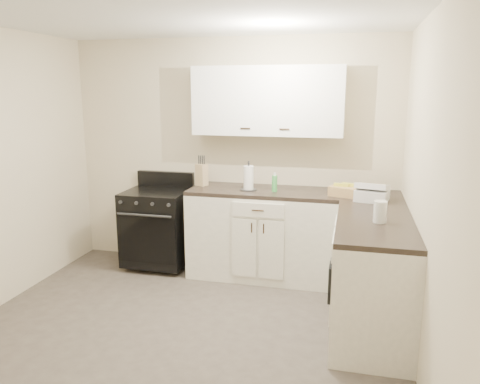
% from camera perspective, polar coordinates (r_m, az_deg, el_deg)
% --- Properties ---
extents(floor, '(3.60, 3.60, 0.00)m').
position_cam_1_polar(floor, '(3.93, -7.92, -17.55)').
color(floor, '#473F38').
rests_on(floor, ground).
extents(ceiling, '(3.60, 3.60, 0.00)m').
position_cam_1_polar(ceiling, '(3.45, -9.24, 21.31)').
color(ceiling, white).
rests_on(ceiling, wall_back).
extents(wall_back, '(3.60, 0.00, 3.60)m').
position_cam_1_polar(wall_back, '(5.17, -1.03, 4.56)').
color(wall_back, beige).
rests_on(wall_back, ground).
extents(wall_right, '(0.00, 3.60, 3.60)m').
position_cam_1_polar(wall_right, '(3.27, 22.13, -0.99)').
color(wall_right, beige).
rests_on(wall_right, ground).
extents(base_cabinets_back, '(1.55, 0.60, 0.90)m').
position_cam_1_polar(base_cabinets_back, '(4.97, 2.89, -5.25)').
color(base_cabinets_back, beige).
rests_on(base_cabinets_back, floor).
extents(base_cabinets_right, '(0.60, 1.90, 0.90)m').
position_cam_1_polar(base_cabinets_right, '(4.28, 15.63, -8.66)').
color(base_cabinets_right, beige).
rests_on(base_cabinets_right, floor).
extents(countertop_back, '(1.55, 0.60, 0.04)m').
position_cam_1_polar(countertop_back, '(4.85, 2.95, 0.05)').
color(countertop_back, black).
rests_on(countertop_back, base_cabinets_back).
extents(countertop_right, '(0.60, 1.90, 0.04)m').
position_cam_1_polar(countertop_right, '(4.14, 16.01, -2.57)').
color(countertop_right, black).
rests_on(countertop_right, base_cabinets_right).
extents(upper_cabinets, '(1.55, 0.30, 0.70)m').
position_cam_1_polar(upper_cabinets, '(4.89, 3.40, 11.02)').
color(upper_cabinets, white).
rests_on(upper_cabinets, wall_back).
extents(stove, '(0.67, 0.58, 0.82)m').
position_cam_1_polar(stove, '(5.29, -10.08, -4.22)').
color(stove, black).
rests_on(stove, floor).
extents(knife_block, '(0.14, 0.13, 0.23)m').
position_cam_1_polar(knife_block, '(5.05, -4.68, 2.11)').
color(knife_block, tan).
rests_on(knife_block, countertop_back).
extents(paper_towel, '(0.12, 0.12, 0.25)m').
position_cam_1_polar(paper_towel, '(4.80, 1.05, 1.72)').
color(paper_towel, white).
rests_on(paper_towel, countertop_back).
extents(soap_bottle, '(0.06, 0.06, 0.16)m').
position_cam_1_polar(soap_bottle, '(4.75, 4.23, 1.03)').
color(soap_bottle, green).
rests_on(soap_bottle, countertop_back).
extents(wicker_basket, '(0.33, 0.27, 0.09)m').
position_cam_1_polar(wicker_basket, '(4.66, 12.68, 0.09)').
color(wicker_basket, tan).
rests_on(wicker_basket, countertop_right).
extents(countertop_grill, '(0.34, 0.32, 0.10)m').
position_cam_1_polar(countertop_grill, '(4.53, 15.79, -0.36)').
color(countertop_grill, silver).
rests_on(countertop_grill, countertop_right).
extents(glass_jar, '(0.13, 0.13, 0.17)m').
position_cam_1_polar(glass_jar, '(3.80, 16.72, -2.32)').
color(glass_jar, silver).
rests_on(glass_jar, countertop_right).
extents(oven_mitt_near, '(0.02, 0.17, 0.29)m').
position_cam_1_polar(oven_mitt_near, '(3.75, 10.92, -10.80)').
color(oven_mitt_near, black).
rests_on(oven_mitt_near, base_cabinets_right).
extents(oven_mitt_far, '(0.02, 0.16, 0.27)m').
position_cam_1_polar(oven_mitt_far, '(3.94, 11.05, -10.03)').
color(oven_mitt_far, black).
rests_on(oven_mitt_far, base_cabinets_right).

